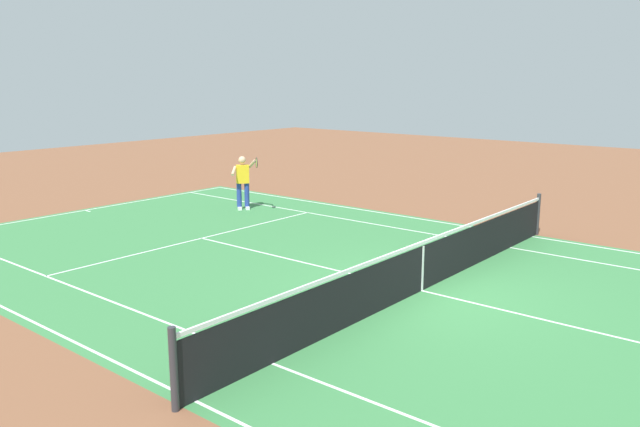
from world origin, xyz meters
TOP-DOWN VIEW (x-y plane):
  - ground_plane at (0.00, 0.00)m, footprint 60.00×60.00m
  - court_slab at (0.00, 0.00)m, footprint 24.20×11.40m
  - court_line_markings at (0.00, 0.00)m, footprint 23.85×11.05m
  - tennis_net at (0.00, 0.00)m, footprint 0.10×11.70m
  - tennis_player_near at (8.25, -3.24)m, footprint 1.17×0.75m
  - tennis_ball at (1.31, -1.31)m, footprint 0.07×0.07m

SIDE VIEW (x-z plane):
  - ground_plane at x=0.00m, z-range 0.00..0.00m
  - court_slab at x=0.00m, z-range 0.00..0.00m
  - court_line_markings at x=0.00m, z-range 0.00..0.01m
  - tennis_ball at x=1.31m, z-range 0.00..0.07m
  - tennis_net at x=0.00m, z-range -0.05..1.03m
  - tennis_player_near at x=8.25m, z-range 0.08..1.78m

